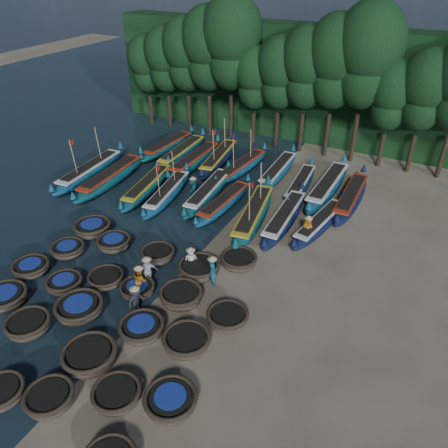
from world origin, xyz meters
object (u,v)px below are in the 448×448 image
at_px(coracle_2, 1,393).
at_px(fisherman_5, 193,188).
at_px(coracle_24, 239,260).
at_px(long_boat_1, 111,177).
at_px(long_boat_0, 90,171).
at_px(long_boat_11, 195,160).
at_px(coracle_16, 106,278).
at_px(coracle_17, 137,289).
at_px(long_boat_13, 242,167).
at_px(fisherman_3, 136,300).
at_px(coracle_20, 92,228).
at_px(long_boat_5, 224,203).
at_px(coracle_23, 199,268).
at_px(fisherman_0, 191,259).
at_px(long_boat_14, 278,170).
at_px(fisherman_2, 140,279).
at_px(coracle_22, 158,254).
at_px(fisherman_6, 308,228).
at_px(long_boat_7, 284,218).
at_px(long_boat_8, 320,223).
at_px(fisherman_1, 213,270).
at_px(long_boat_15, 300,184).
at_px(coracle_6, 28,325).
at_px(coracle_9, 171,401).
at_px(coracle_15, 68,249).
at_px(coracle_3, 50,398).
at_px(coracle_19, 228,318).
at_px(fisherman_4, 148,270).
at_px(long_boat_6, 253,215).
at_px(coracle_10, 31,267).
at_px(coracle_14, 187,341).
at_px(coracle_8, 117,394).
at_px(long_boat_10, 182,152).
at_px(coracle_5, 5,297).
at_px(coracle_7, 90,356).
at_px(coracle_21, 114,242).
at_px(long_boat_4, 209,192).
at_px(long_boat_12, 219,158).
at_px(long_boat_16, 328,186).
at_px(long_boat_3, 167,193).
at_px(long_boat_17, 351,197).
at_px(coracle_18, 181,296).
at_px(long_boat_2, 147,186).
at_px(long_boat_9, 168,146).

distance_m(coracle_2, fisherman_5, 17.95).
distance_m(coracle_24, long_boat_1, 14.08).
height_order(long_boat_0, long_boat_11, long_boat_0).
relative_size(coracle_16, coracle_17, 0.95).
distance_m(long_boat_0, long_boat_1, 2.17).
bearing_deg(long_boat_13, fisherman_3, -76.38).
bearing_deg(coracle_20, long_boat_5, 48.47).
distance_m(coracle_23, fisherman_0, 0.69).
bearing_deg(long_boat_11, long_boat_5, -44.21).
relative_size(long_boat_14, fisherman_2, 4.32).
height_order(coracle_23, fisherman_5, fisherman_5).
height_order(coracle_22, long_boat_0, long_boat_0).
bearing_deg(coracle_24, fisherman_6, 60.25).
bearing_deg(long_boat_1, long_boat_7, -1.78).
bearing_deg(long_boat_8, fisherman_1, -104.77).
xyz_separation_m(coracle_23, long_boat_15, (1.66, 12.24, 0.03)).
distance_m(coracle_6, coracle_16, 4.52).
bearing_deg(coracle_9, coracle_15, 152.41).
height_order(coracle_3, coracle_9, coracle_3).
height_order(coracle_19, fisherman_4, fisherman_4).
height_order(long_boat_6, fisherman_6, long_boat_6).
xyz_separation_m(coracle_10, coracle_14, (10.58, -0.65, 0.06)).
bearing_deg(fisherman_2, fisherman_3, 149.45).
relative_size(long_boat_6, fisherman_5, 4.61).
xyz_separation_m(coracle_16, coracle_22, (1.25, 3.08, 0.05)).
distance_m(coracle_8, long_boat_13, 21.89).
height_order(coracle_9, long_boat_6, long_boat_6).
distance_m(long_boat_1, long_boat_10, 7.01).
height_order(coracle_17, long_boat_5, long_boat_5).
relative_size(coracle_5, coracle_7, 0.92).
bearing_deg(coracle_3, long_boat_5, 93.48).
relative_size(long_boat_11, fisherman_3, 4.57).
distance_m(coracle_15, coracle_21, 2.67).
xyz_separation_m(long_boat_13, fisherman_2, (1.53, -15.58, 0.34)).
xyz_separation_m(coracle_16, long_boat_4, (0.27, 10.90, 0.18)).
xyz_separation_m(long_boat_12, long_boat_16, (9.56, -0.89, 0.05)).
bearing_deg(coracle_16, coracle_21, 122.16).
bearing_deg(coracle_5, long_boat_14, 70.98).
xyz_separation_m(long_boat_3, fisherman_6, (10.59, -0.32, 0.36)).
bearing_deg(long_boat_17, long_boat_6, -134.33).
height_order(coracle_18, long_boat_12, long_boat_12).
distance_m(long_boat_7, fisherman_0, 7.56).
height_order(coracle_9, fisherman_5, fisherman_5).
bearing_deg(long_boat_16, long_boat_10, 178.61).
bearing_deg(long_boat_4, long_boat_2, -169.47).
distance_m(coracle_24, fisherman_3, 6.40).
height_order(coracle_6, long_boat_6, long_boat_6).
height_order(coracle_18, fisherman_6, fisherman_6).
bearing_deg(coracle_14, long_boat_4, 115.12).
bearing_deg(coracle_7, long_boat_9, 115.33).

